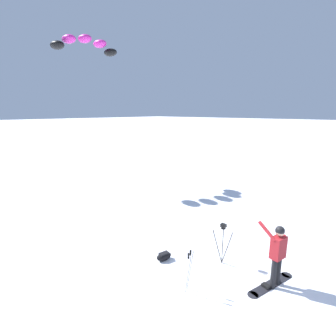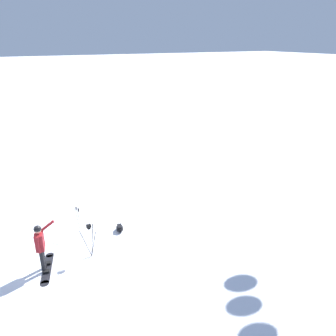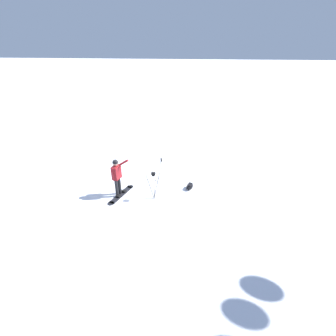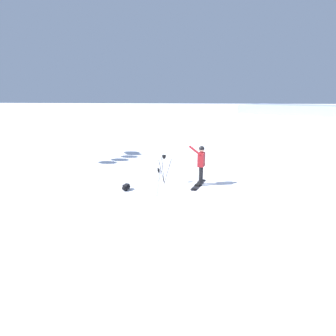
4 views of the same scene
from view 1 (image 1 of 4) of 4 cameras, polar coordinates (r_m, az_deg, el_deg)
ground_plane at (r=7.81m, az=16.47°, el=-24.72°), size 300.00×300.00×0.00m
snowboarder at (r=7.69m, az=23.14°, el=-16.34°), size 0.46×0.73×1.78m
snowboard at (r=8.24m, az=21.79°, el=-22.75°), size 1.72×0.65×0.10m
traction_kite at (r=17.79m, az=-17.90°, el=24.68°), size 4.09×1.92×1.01m
gear_bag_large at (r=8.68m, az=-0.91°, el=-18.93°), size 0.56×0.40×0.25m
camera_tripod at (r=8.31m, az=12.08°, el=-14.35°), size 0.59×0.56×1.32m
ski_poles at (r=7.12m, az=4.74°, el=-20.71°), size 0.22×0.23×1.15m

